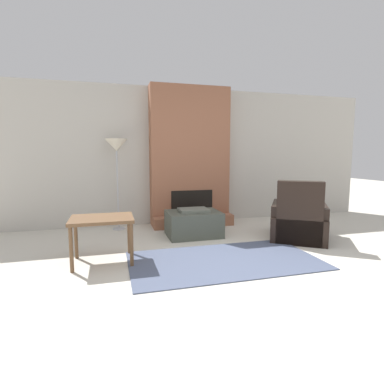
{
  "coord_description": "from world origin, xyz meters",
  "views": [
    {
      "loc": [
        -1.47,
        -2.83,
        1.33
      ],
      "look_at": [
        0.0,
        2.57,
        0.63
      ],
      "focal_mm": 28.0,
      "sensor_mm": 36.0,
      "label": 1
    }
  ],
  "objects_px": {
    "side_table": "(102,223)",
    "floor_lamp_left": "(116,149)",
    "ottoman": "(194,223)",
    "armchair": "(298,222)"
  },
  "relations": [
    {
      "from": "side_table",
      "to": "floor_lamp_left",
      "type": "bearing_deg",
      "value": 82.03
    },
    {
      "from": "side_table",
      "to": "floor_lamp_left",
      "type": "xyz_separation_m",
      "value": [
        0.24,
        1.68,
        0.94
      ]
    },
    {
      "from": "ottoman",
      "to": "armchair",
      "type": "relative_size",
      "value": 0.69
    },
    {
      "from": "floor_lamp_left",
      "to": "armchair",
      "type": "bearing_deg",
      "value": -27.73
    },
    {
      "from": "armchair",
      "to": "ottoman",
      "type": "bearing_deg",
      "value": 11.4
    },
    {
      "from": "ottoman",
      "to": "side_table",
      "type": "height_order",
      "value": "side_table"
    },
    {
      "from": "armchair",
      "to": "side_table",
      "type": "height_order",
      "value": "armchair"
    },
    {
      "from": "side_table",
      "to": "floor_lamp_left",
      "type": "relative_size",
      "value": 0.47
    },
    {
      "from": "armchair",
      "to": "side_table",
      "type": "xyz_separation_m",
      "value": [
        -2.95,
        -0.26,
        0.22
      ]
    },
    {
      "from": "ottoman",
      "to": "side_table",
      "type": "xyz_separation_m",
      "value": [
        -1.41,
        -0.89,
        0.28
      ]
    }
  ]
}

